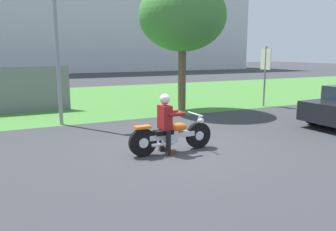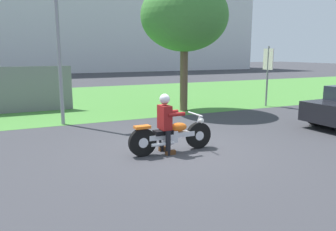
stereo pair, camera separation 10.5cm
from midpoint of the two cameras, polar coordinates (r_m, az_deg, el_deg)
name	(u,v)px [view 2 (the right image)]	position (r m, az deg, el deg)	size (l,w,h in m)	color
ground	(176,149)	(8.24, 1.70, -5.72)	(120.00, 120.00, 0.00)	#38383D
grass_verge	(90,99)	(17.49, -12.96, 2.80)	(60.00, 12.00, 0.01)	#478438
stadium_facade	(5,7)	(43.10, -26.11, 16.33)	(62.48, 8.00, 14.65)	silver
motorcycle_lead	(172,136)	(7.89, 1.04, -3.49)	(2.14, 0.66, 0.88)	black
rider_lead	(165,119)	(7.72, -0.06, -0.56)	(0.55, 0.48, 1.41)	black
tree_roadside	(184,16)	(13.54, 3.05, 16.57)	(3.43, 3.43, 5.10)	brown
streetlight_pole	(61,19)	(11.35, -17.55, 15.42)	(0.96, 0.20, 5.31)	gray
sign_banner	(268,67)	(15.19, 16.90, 7.97)	(0.08, 0.60, 2.60)	gray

